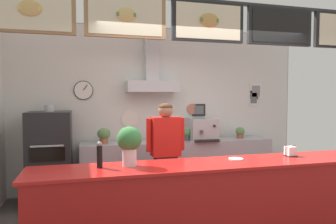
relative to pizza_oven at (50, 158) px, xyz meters
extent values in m
cube|color=#9E9E99|center=(1.92, 0.50, 0.75)|extent=(5.43, 0.12, 2.98)
cube|color=silver|center=(1.92, 0.44, 0.75)|extent=(5.39, 0.01, 2.94)
cylinder|color=black|center=(0.53, 0.42, 1.08)|extent=(0.33, 0.02, 0.33)
cylinder|color=white|center=(0.53, 0.41, 1.08)|extent=(0.31, 0.01, 0.31)
cube|color=black|center=(0.56, 0.40, 1.13)|extent=(0.08, 0.01, 0.10)
cylinder|color=white|center=(1.32, 0.42, 0.57)|extent=(0.30, 0.02, 0.30)
cylinder|color=#C1664C|center=(2.52, 0.42, 0.73)|extent=(0.20, 0.02, 0.20)
cube|color=white|center=(3.88, 0.42, 1.08)|extent=(0.25, 0.02, 0.31)
cube|color=gray|center=(3.88, 0.41, 1.08)|extent=(0.18, 0.01, 0.22)
cube|color=black|center=(2.66, 0.42, 0.71)|extent=(0.26, 0.02, 0.23)
cube|color=#5C5C5C|center=(2.66, 0.41, 0.71)|extent=(0.19, 0.01, 0.17)
cube|color=white|center=(3.83, 0.42, 0.94)|extent=(0.19, 0.02, 0.29)
cube|color=#595959|center=(3.83, 0.41, 0.94)|extent=(0.14, 0.01, 0.21)
cube|color=silver|center=(1.72, 0.27, 1.15)|extent=(0.92, 0.35, 0.20)
cube|color=silver|center=(1.72, 0.32, 1.72)|extent=(0.24, 0.24, 0.94)
cube|color=#2D2D2D|center=(1.92, -1.79, 2.07)|extent=(4.73, 0.04, 0.04)
cube|color=#9E754C|center=(0.03, -1.82, 1.83)|extent=(0.87, 0.05, 0.45)
cube|color=beige|center=(0.03, -1.85, 1.83)|extent=(0.78, 0.01, 0.40)
ellipsoid|color=#DBAD60|center=(0.03, -1.86, 1.84)|extent=(0.23, 0.04, 0.16)
cube|color=#E5C666|center=(0.03, -1.87, 1.84)|extent=(0.21, 0.01, 0.04)
cube|color=#9E754C|center=(0.98, -1.82, 1.83)|extent=(0.87, 0.05, 0.45)
cube|color=beige|center=(0.98, -1.85, 1.83)|extent=(0.78, 0.01, 0.40)
ellipsoid|color=#E5BC70|center=(0.98, -1.86, 1.84)|extent=(0.22, 0.04, 0.15)
cube|color=#51843D|center=(0.98, -1.87, 1.84)|extent=(0.20, 0.01, 0.04)
cube|color=black|center=(1.92, -1.82, 1.83)|extent=(0.87, 0.05, 0.45)
cube|color=beige|center=(1.92, -1.85, 1.83)|extent=(0.78, 0.01, 0.40)
ellipsoid|color=tan|center=(1.92, -1.86, 1.84)|extent=(0.23, 0.04, 0.16)
cube|color=#51843D|center=(1.92, -1.87, 1.84)|extent=(0.22, 0.01, 0.04)
cube|color=black|center=(2.87, -1.82, 1.83)|extent=(0.87, 0.05, 0.45)
cube|color=black|center=(2.87, -1.85, 1.83)|extent=(0.78, 0.01, 0.40)
cube|color=#B21916|center=(1.92, -2.13, -0.25)|extent=(3.86, 0.60, 0.97)
cube|color=red|center=(1.92, -2.13, 0.25)|extent=(3.94, 0.63, 0.03)
cube|color=#A3A5AD|center=(2.17, 0.10, -0.28)|extent=(3.44, 0.53, 0.92)
cube|color=gray|center=(2.17, 0.10, -0.57)|extent=(3.27, 0.49, 0.02)
cube|color=#232326|center=(0.00, 0.00, 0.00)|extent=(0.66, 0.65, 1.47)
cube|color=black|center=(0.00, -0.34, 0.12)|extent=(0.50, 0.02, 0.20)
cube|color=#B7BABF|center=(0.00, -0.35, 0.25)|extent=(0.46, 0.02, 0.02)
cylinder|color=#B7BABF|center=(0.00, 0.00, 0.78)|extent=(0.14, 0.14, 0.10)
cube|color=#232328|center=(1.63, -0.98, -0.30)|extent=(0.31, 0.21, 0.88)
cube|color=red|center=(1.63, -0.98, 0.41)|extent=(0.41, 0.23, 0.55)
cylinder|color=red|center=(1.87, -0.98, 0.44)|extent=(0.08, 0.08, 0.46)
cylinder|color=red|center=(1.39, -0.99, 0.44)|extent=(0.08, 0.08, 0.46)
sphere|color=#997056|center=(1.63, -0.98, 0.78)|extent=(0.21, 0.21, 0.21)
ellipsoid|color=#4C331E|center=(1.63, -0.98, 0.82)|extent=(0.20, 0.20, 0.11)
cube|color=#B7BABF|center=(2.59, 0.08, 0.38)|extent=(0.49, 0.44, 0.39)
cylinder|color=#4C4C51|center=(2.49, -0.17, 0.36)|extent=(0.06, 0.06, 0.06)
cube|color=black|center=(2.59, -0.18, 0.20)|extent=(0.44, 0.10, 0.04)
sphere|color=black|center=(2.74, -0.16, 0.46)|extent=(0.04, 0.04, 0.04)
cylinder|color=#9E563D|center=(3.38, 0.12, 0.22)|extent=(0.13, 0.13, 0.07)
ellipsoid|color=#5B844C|center=(3.38, 0.12, 0.31)|extent=(0.17, 0.17, 0.15)
cylinder|color=#9E563D|center=(0.85, 0.07, 0.23)|extent=(0.14, 0.14, 0.09)
ellipsoid|color=#5B844C|center=(0.85, 0.07, 0.35)|extent=(0.22, 0.22, 0.19)
cylinder|color=beige|center=(1.80, 0.13, 0.22)|extent=(0.11, 0.11, 0.06)
ellipsoid|color=#47894C|center=(1.80, 0.13, 0.32)|extent=(0.21, 0.21, 0.19)
cylinder|color=#4C4C51|center=(2.30, 0.06, 0.23)|extent=(0.10, 0.10, 0.08)
ellipsoid|color=#47894C|center=(2.30, 0.06, 0.32)|extent=(0.15, 0.15, 0.14)
cylinder|color=silver|center=(0.97, -2.06, 0.36)|extent=(0.15, 0.15, 0.19)
cylinder|color=gray|center=(0.97, -2.06, 0.30)|extent=(0.14, 0.14, 0.06)
ellipsoid|color=#387A3D|center=(0.97, -2.06, 0.54)|extent=(0.25, 0.25, 0.25)
cylinder|color=white|center=(2.18, -2.04, 0.27)|extent=(0.16, 0.16, 0.01)
cylinder|color=black|center=(0.68, -2.07, 0.37)|extent=(0.06, 0.06, 0.22)
sphere|color=gray|center=(0.68, -2.07, 0.50)|extent=(0.05, 0.05, 0.05)
cube|color=#262628|center=(2.90, -2.02, 0.27)|extent=(0.12, 0.12, 0.01)
cylinder|color=#262628|center=(2.84, -2.02, 0.33)|extent=(0.01, 0.01, 0.13)
cylinder|color=#262628|center=(2.96, -2.02, 0.33)|extent=(0.01, 0.01, 0.13)
cube|color=white|center=(2.90, -2.02, 0.32)|extent=(0.10, 0.10, 0.11)
camera|label=1|loc=(0.53, -5.22, 0.98)|focal=33.50mm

